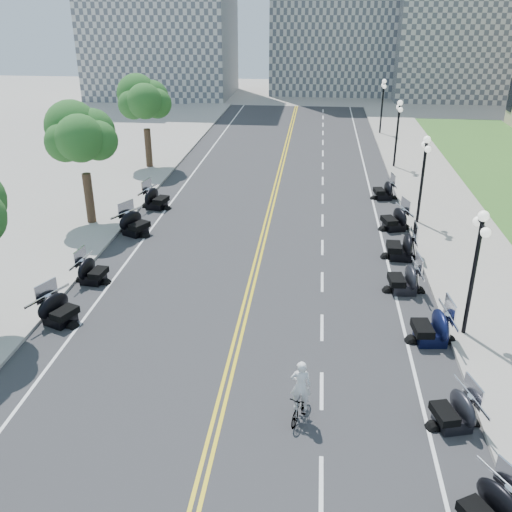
{
  "coord_description": "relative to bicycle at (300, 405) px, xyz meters",
  "views": [
    {
      "loc": [
        2.69,
        -15.5,
        11.84
      ],
      "look_at": [
        0.35,
        6.15,
        2.0
      ],
      "focal_mm": 40.0,
      "sensor_mm": 36.0,
      "label": 1
    }
  ],
  "objects": [
    {
      "name": "ground",
      "position": [
        -2.52,
        1.41,
        -0.48
      ],
      "size": [
        160.0,
        160.0,
        0.0
      ],
      "primitive_type": "plane",
      "color": "gray"
    },
    {
      "name": "road",
      "position": [
        -2.52,
        11.41,
        -0.47
      ],
      "size": [
        16.0,
        90.0,
        0.01
      ],
      "primitive_type": "cube",
      "color": "#333335",
      "rests_on": "ground"
    },
    {
      "name": "centerline_yellow_a",
      "position": [
        -2.64,
        11.41,
        -0.46
      ],
      "size": [
        0.12,
        90.0,
        0.0
      ],
      "primitive_type": "cube",
      "color": "yellow",
      "rests_on": "road"
    },
    {
      "name": "centerline_yellow_b",
      "position": [
        -2.4,
        11.41,
        -0.46
      ],
      "size": [
        0.12,
        90.0,
        0.0
      ],
      "primitive_type": "cube",
      "color": "yellow",
      "rests_on": "road"
    },
    {
      "name": "edge_line_north",
      "position": [
        3.88,
        11.41,
        -0.46
      ],
      "size": [
        0.12,
        90.0,
        0.0
      ],
      "primitive_type": "cube",
      "color": "white",
      "rests_on": "road"
    },
    {
      "name": "edge_line_south",
      "position": [
        -8.92,
        11.41,
        -0.46
      ],
      "size": [
        0.12,
        90.0,
        0.0
      ],
      "primitive_type": "cube",
      "color": "white",
      "rests_on": "road"
    },
    {
      "name": "lane_dash_5",
      "position": [
        0.68,
        -2.59,
        -0.46
      ],
      "size": [
        0.12,
        2.0,
        0.0
      ],
      "primitive_type": "cube",
      "color": "white",
      "rests_on": "road"
    },
    {
      "name": "lane_dash_6",
      "position": [
        0.68,
        1.41,
        -0.46
      ],
      "size": [
        0.12,
        2.0,
        0.0
      ],
      "primitive_type": "cube",
      "color": "white",
      "rests_on": "road"
    },
    {
      "name": "lane_dash_7",
      "position": [
        0.68,
        5.41,
        -0.46
      ],
      "size": [
        0.12,
        2.0,
        0.0
      ],
      "primitive_type": "cube",
      "color": "white",
      "rests_on": "road"
    },
    {
      "name": "lane_dash_8",
      "position": [
        0.68,
        9.41,
        -0.46
      ],
      "size": [
        0.12,
        2.0,
        0.0
      ],
      "primitive_type": "cube",
      "color": "white",
      "rests_on": "road"
    },
    {
      "name": "lane_dash_9",
      "position": [
        0.68,
        13.41,
        -0.46
      ],
      "size": [
        0.12,
        2.0,
        0.0
      ],
      "primitive_type": "cube",
      "color": "white",
      "rests_on": "road"
    },
    {
      "name": "lane_dash_10",
      "position": [
        0.68,
        17.41,
        -0.46
      ],
      "size": [
        0.12,
        2.0,
        0.0
      ],
      "primitive_type": "cube",
      "color": "white",
      "rests_on": "road"
    },
    {
      "name": "lane_dash_11",
      "position": [
        0.68,
        21.41,
        -0.46
      ],
      "size": [
        0.12,
        2.0,
        0.0
      ],
      "primitive_type": "cube",
      "color": "white",
      "rests_on": "road"
    },
    {
      "name": "lane_dash_12",
      "position": [
        0.68,
        25.41,
        -0.46
      ],
      "size": [
        0.12,
        2.0,
        0.0
      ],
      "primitive_type": "cube",
      "color": "white",
      "rests_on": "road"
    },
    {
      "name": "lane_dash_13",
      "position": [
        0.68,
        29.41,
        -0.46
      ],
      "size": [
        0.12,
        2.0,
        0.0
      ],
      "primitive_type": "cube",
      "color": "white",
      "rests_on": "road"
    },
    {
      "name": "lane_dash_14",
      "position": [
        0.68,
        33.41,
        -0.46
      ],
      "size": [
        0.12,
        2.0,
        0.0
      ],
      "primitive_type": "cube",
      "color": "white",
      "rests_on": "road"
    },
    {
      "name": "lane_dash_15",
      "position": [
        0.68,
        37.41,
        -0.46
      ],
      "size": [
        0.12,
        2.0,
        0.0
      ],
      "primitive_type": "cube",
      "color": "white",
      "rests_on": "road"
    },
    {
      "name": "lane_dash_16",
      "position": [
        0.68,
        41.41,
        -0.46
      ],
      "size": [
        0.12,
        2.0,
        0.0
      ],
      "primitive_type": "cube",
      "color": "white",
      "rests_on": "road"
    },
    {
      "name": "lane_dash_17",
      "position": [
        0.68,
        45.41,
        -0.46
      ],
      "size": [
        0.12,
        2.0,
        0.0
      ],
      "primitive_type": "cube",
      "color": "white",
      "rests_on": "road"
    },
    {
      "name": "lane_dash_18",
      "position": [
        0.68,
        49.41,
        -0.46
      ],
      "size": [
        0.12,
        2.0,
        0.0
      ],
      "primitive_type": "cube",
      "color": "white",
      "rests_on": "road"
    },
    {
      "name": "lane_dash_19",
      "position": [
        0.68,
        53.41,
        -0.46
      ],
      "size": [
        0.12,
        2.0,
        0.0
      ],
      "primitive_type": "cube",
      "color": "white",
      "rests_on": "road"
    },
    {
      "name": "sidewalk_north",
      "position": [
        7.98,
        11.41,
        -0.4
      ],
      "size": [
        5.0,
        90.0,
        0.15
      ],
      "primitive_type": "cube",
      "color": "#9E9991",
      "rests_on": "ground"
    },
    {
      "name": "sidewalk_south",
      "position": [
        -13.02,
        11.41,
        -0.4
      ],
      "size": [
        5.0,
        90.0,
        0.15
      ],
      "primitive_type": "cube",
      "color": "#9E9991",
      "rests_on": "ground"
    },
    {
      "name": "distant_block_c",
      "position": [
        19.48,
        66.41,
        10.52
      ],
      "size": [
        20.0,
        14.0,
        22.0
      ],
      "primitive_type": "cube",
      "color": "gray",
      "rests_on": "ground"
    },
    {
      "name": "street_lamp_2",
      "position": [
        6.08,
        5.41,
        2.12
      ],
      "size": [
        0.5,
        1.2,
        4.9
      ],
      "primitive_type": null,
      "color": "black",
      "rests_on": "sidewalk_north"
    },
    {
      "name": "street_lamp_3",
      "position": [
        6.08,
        17.41,
        2.12
      ],
      "size": [
        0.5,
        1.2,
        4.9
      ],
      "primitive_type": null,
      "color": "black",
      "rests_on": "sidewalk_north"
    },
    {
      "name": "street_lamp_4",
      "position": [
        6.08,
        29.41,
        2.12
      ],
      "size": [
        0.5,
        1.2,
        4.9
      ],
      "primitive_type": null,
      "color": "black",
      "rests_on": "sidewalk_north"
    },
    {
      "name": "street_lamp_5",
      "position": [
        6.08,
        41.41,
        2.12
      ],
      "size": [
        0.5,
        1.2,
        4.9
      ],
      "primitive_type": null,
      "color": "black",
      "rests_on": "sidewalk_north"
    },
    {
      "name": "tree_3",
      "position": [
        -12.52,
        15.41,
        4.27
      ],
      "size": [
        4.8,
        4.8,
        9.2
      ],
      "primitive_type": null,
      "color": "#235619",
      "rests_on": "sidewalk_south"
    },
    {
      "name": "tree_4",
      "position": [
        -12.52,
        27.41,
        4.27
      ],
      "size": [
        4.8,
        4.8,
        9.2
      ],
      "primitive_type": null,
      "color": "#235619",
      "rests_on": "sidewalk_south"
    },
    {
      "name": "motorcycle_n_4",
      "position": [
        4.72,
        -3.58,
        0.2
      ],
      "size": [
        2.65,
        2.65,
        1.36
      ],
      "primitive_type": null,
      "rotation": [
        0.0,
        0.0,
        -1.05
      ],
      "color": "black",
      "rests_on": "road"
    },
    {
      "name": "motorcycle_n_5",
      "position": [
        4.6,
        0.12,
        0.16
      ],
      "size": [
        2.24,
        2.24,
        1.27
      ],
      "primitive_type": null,
      "rotation": [
        0.0,
        0.0,
        -1.3
      ],
      "color": "black",
      "rests_on": "road"
    },
    {
      "name": "motorcycle_n_6",
      "position": [
        4.73,
        4.83,
        0.25
      ],
      "size": [
        2.28,
        2.28,
        1.45
      ],
      "primitive_type": null,
      "rotation": [
        0.0,
        0.0,
        -1.47
      ],
      "color": "black",
      "rests_on": "road"
    },
    {
      "name": "motorcycle_n_7",
      "position": [
        4.22,
        8.85,
        0.23
      ],
      "size": [
        2.17,
        2.17,
        1.41
      ],
      "primitive_type": null,
      "rotation": [
        0.0,
        0.0,
        -1.49
      ],
      "color": "black",
      "rests_on": "road"
    },
    {
      "name": "motorcycle_n_8",
      "position": [
        4.53,
        12.45,
        0.27
      ],
      "size": [
        2.18,
        2.18,
        1.49
      ],
      "primitive_type": null,
      "rotation": [
        0.0,
        0.0,
        -1.59
      ],
      "color": "black",
      "rests_on": "road"
    },
    {
      "name": "motorcycle_n_9",
      "position": [
        4.66,
        16.41,
        0.23
      ],
      "size": [
        2.51,
        2.51,
        1.41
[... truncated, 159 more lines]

